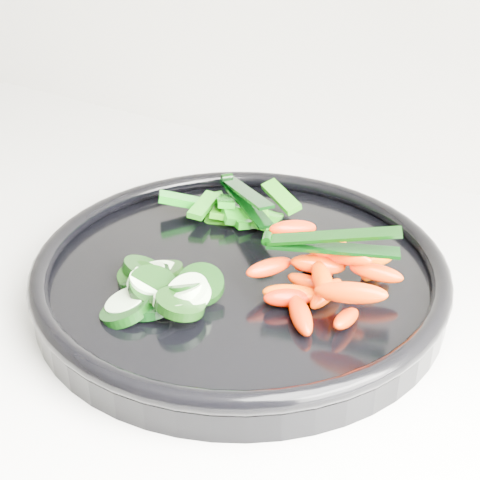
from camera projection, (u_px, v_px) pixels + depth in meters
The scene contains 6 objects.
veggie_tray at pixel (240, 273), 0.61m from camera, with size 0.40×0.40×0.04m.
cucumber_pile at pixel (157, 287), 0.57m from camera, with size 0.12×0.12×0.04m.
carrot_pile at pixel (326, 274), 0.57m from camera, with size 0.14×0.15×0.05m.
pepper_pile at pixel (233, 210), 0.69m from camera, with size 0.14×0.11×0.04m.
tong_carrot at pixel (329, 242), 0.55m from camera, with size 0.11×0.06×0.02m.
tong_pepper at pixel (244, 196), 0.68m from camera, with size 0.10×0.08×0.02m.
Camera 1 is at (0.83, 1.25, 1.28)m, focal length 50.00 mm.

